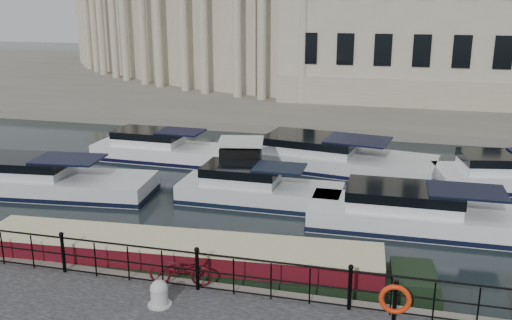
{
  "coord_description": "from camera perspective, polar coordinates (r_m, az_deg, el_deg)",
  "views": [
    {
      "loc": [
        4.93,
        -15.08,
        8.03
      ],
      "look_at": [
        0.5,
        2.0,
        3.0
      ],
      "focal_mm": 40.0,
      "sensor_mm": 36.0,
      "label": 1
    }
  ],
  "objects": [
    {
      "name": "far_bank",
      "position": [
        54.86,
        9.32,
        7.58
      ],
      "size": [
        120.0,
        42.0,
        0.55
      ],
      "primitive_type": "cube",
      "color": "#6B665B",
      "rests_on": "ground_plane"
    },
    {
      "name": "life_ring_post",
      "position": [
        13.92,
        13.73,
        -13.44
      ],
      "size": [
        0.75,
        0.2,
        1.22
      ],
      "color": "black",
      "rests_on": "near_quay"
    },
    {
      "name": "mooring_bollard",
      "position": [
        14.91,
        -9.65,
        -13.04
      ],
      "size": [
        0.61,
        0.61,
        0.68
      ],
      "color": "#B4B5B0",
      "rests_on": "near_quay"
    },
    {
      "name": "civic_building",
      "position": [
        50.15,
        8.01,
        14.64
      ],
      "size": [
        53.55,
        31.84,
        16.85
      ],
      "color": "#ADA38C",
      "rests_on": "far_bank"
    },
    {
      "name": "ground_plane",
      "position": [
        17.79,
        -3.24,
        -10.96
      ],
      "size": [
        160.0,
        160.0,
        0.0
      ],
      "primitive_type": "plane",
      "color": "black",
      "rests_on": "ground"
    },
    {
      "name": "railing",
      "position": [
        15.35,
        -5.9,
        -10.6
      ],
      "size": [
        24.14,
        0.14,
        1.22
      ],
      "color": "black",
      "rests_on": "near_quay"
    },
    {
      "name": "harbour_hut",
      "position": [
        24.94,
        -1.5,
        -0.58
      ],
      "size": [
        3.0,
        2.66,
        2.16
      ],
      "rotation": [
        0.0,
        0.0,
        0.2
      ],
      "color": "#6B665B",
      "rests_on": "ground_plane"
    },
    {
      "name": "narrowboat",
      "position": [
        17.4,
        -7.75,
        -10.38
      ],
      "size": [
        15.01,
        3.01,
        1.55
      ],
      "rotation": [
        0.0,
        0.0,
        0.07
      ],
      "color": "black",
      "rests_on": "ground_plane"
    },
    {
      "name": "bicycle",
      "position": [
        15.7,
        -7.55,
        -10.83
      ],
      "size": [
        1.79,
        0.83,
        0.9
      ],
      "primitive_type": "imported",
      "rotation": [
        0.0,
        0.0,
        1.71
      ],
      "color": "#430C10",
      "rests_on": "near_quay"
    },
    {
      "name": "cabin_cruisers",
      "position": [
        25.12,
        2.53,
        -1.87
      ],
      "size": [
        27.74,
        10.9,
        1.99
      ],
      "color": "silver",
      "rests_on": "ground_plane"
    }
  ]
}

